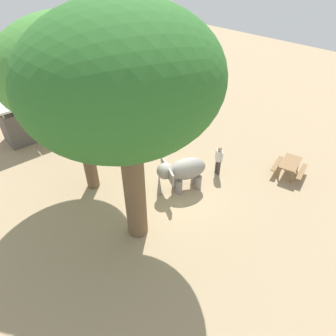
{
  "coord_description": "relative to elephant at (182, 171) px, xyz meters",
  "views": [
    {
      "loc": [
        -7.09,
        -7.53,
        9.33
      ],
      "look_at": [
        0.35,
        1.02,
        0.8
      ],
      "focal_mm": 31.11,
      "sensor_mm": 36.0,
      "label": 1
    }
  ],
  "objects": [
    {
      "name": "elephant",
      "position": [
        0.0,
        0.0,
        0.0
      ],
      "size": [
        2.41,
        1.91,
        1.69
      ],
      "rotation": [
        0.0,
        0.0,
        2.76
      ],
      "color": "gray",
      "rests_on": "ground_plane"
    },
    {
      "name": "person_handler",
      "position": [
        2.2,
        -0.33,
        -0.13
      ],
      "size": [
        0.32,
        0.51,
        1.62
      ],
      "rotation": [
        0.0,
        0.0,
        3.02
      ],
      "color": "#3F3833",
      "rests_on": "ground_plane"
    },
    {
      "name": "market_stall_red",
      "position": [
        1.15,
        9.67,
        0.06
      ],
      "size": [
        2.5,
        2.5,
        2.52
      ],
      "color": "#59514C",
      "rests_on": "ground_plane"
    },
    {
      "name": "wooden_bench",
      "position": [
        2.72,
        3.67,
        -0.61
      ],
      "size": [
        1.45,
        0.85,
        0.88
      ],
      "rotation": [
        0.0,
        0.0,
        2.8
      ],
      "color": "#9E7A51",
      "rests_on": "ground_plane"
    },
    {
      "name": "shade_tree_main",
      "position": [
        -3.12,
        3.02,
        4.63
      ],
      "size": [
        5.63,
        5.16,
        7.74
      ],
      "color": "brown",
      "rests_on": "ground_plane"
    },
    {
      "name": "picnic_table_near",
      "position": [
        4.9,
        -2.78,
        -0.49
      ],
      "size": [
        1.84,
        1.83,
        0.78
      ],
      "rotation": [
        0.0,
        0.0,
        0.27
      ],
      "color": "olive",
      "rests_on": "ground_plane"
    },
    {
      "name": "market_stall_orange",
      "position": [
        -1.45,
        9.67,
        0.06
      ],
      "size": [
        2.5,
        2.5,
        2.52
      ],
      "color": "#59514C",
      "rests_on": "ground_plane"
    },
    {
      "name": "market_stall_white",
      "position": [
        -4.05,
        9.67,
        0.06
      ],
      "size": [
        2.5,
        2.5,
        2.52
      ],
      "color": "#59514C",
      "rests_on": "ground_plane"
    },
    {
      "name": "shade_tree_secondary",
      "position": [
        -3.18,
        -0.75,
        5.2
      ],
      "size": [
        6.1,
        5.59,
        8.52
      ],
      "color": "brown",
      "rests_on": "ground_plane"
    },
    {
      "name": "ground_plane",
      "position": [
        -0.47,
        -0.14,
        -1.08
      ],
      "size": [
        60.0,
        60.0,
        0.0
      ],
      "primitive_type": "plane",
      "color": "tan"
    }
  ]
}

